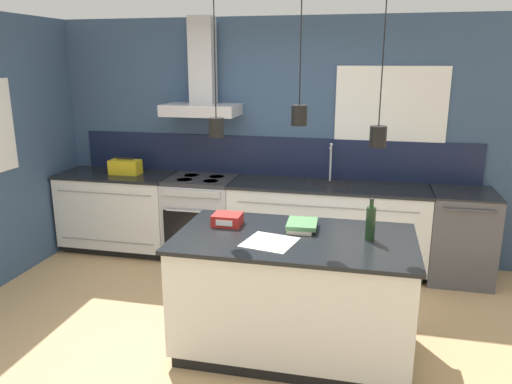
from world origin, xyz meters
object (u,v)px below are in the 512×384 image
object	(u,v)px
dishwasher	(460,236)
red_supply_box	(227,219)
book_stack	(302,225)
oven_range	(202,218)
yellow_toolbox	(125,167)
bottle_on_island	(371,223)

from	to	relation	value
dishwasher	red_supply_box	world-z (taller)	red_supply_box
book_stack	red_supply_box	xyz separation A→B (m)	(-0.58, -0.02, 0.01)
oven_range	book_stack	distance (m)	2.01
red_supply_box	yellow_toolbox	distance (m)	2.19
book_stack	yellow_toolbox	world-z (taller)	yellow_toolbox
red_supply_box	book_stack	bearing A→B (deg)	1.91
red_supply_box	oven_range	bearing A→B (deg)	116.23
oven_range	dishwasher	xyz separation A→B (m)	(2.71, 0.00, -0.00)
red_supply_box	yellow_toolbox	size ratio (longest dim) A/B	0.64
oven_range	dishwasher	bearing A→B (deg)	0.09
book_stack	yellow_toolbox	xyz separation A→B (m)	(-2.20, 1.46, 0.05)
bottle_on_island	yellow_toolbox	xyz separation A→B (m)	(-2.70, 1.58, -0.05)
oven_range	bottle_on_island	world-z (taller)	bottle_on_island
oven_range	bottle_on_island	distance (m)	2.47
dishwasher	red_supply_box	distance (m)	2.52
yellow_toolbox	bottle_on_island	bearing A→B (deg)	-30.31
book_stack	yellow_toolbox	size ratio (longest dim) A/B	0.84
dishwasher	red_supply_box	xyz separation A→B (m)	(-1.98, -1.48, 0.50)
oven_range	yellow_toolbox	size ratio (longest dim) A/B	2.68
bottle_on_island	book_stack	world-z (taller)	bottle_on_island
book_stack	oven_range	bearing A→B (deg)	131.94
oven_range	dishwasher	size ratio (longest dim) A/B	1.00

